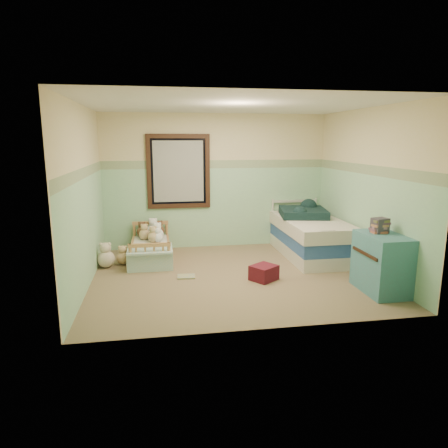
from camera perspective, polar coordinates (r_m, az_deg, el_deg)
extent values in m
cube|color=brown|center=(6.19, 1.31, -7.36)|extent=(4.20, 3.60, 0.02)
cube|color=silver|center=(5.87, 1.43, 16.58)|extent=(4.20, 3.60, 0.02)
cube|color=beige|center=(7.66, -1.16, 6.01)|extent=(4.20, 0.04, 2.50)
cube|color=beige|center=(4.16, 6.01, 1.09)|extent=(4.20, 0.04, 2.50)
cube|color=beige|center=(5.88, -19.21, 3.62)|extent=(0.04, 3.60, 2.50)
cube|color=beige|center=(6.62, 19.60, 4.43)|extent=(0.04, 3.60, 2.50)
cube|color=#93C4A0|center=(7.71, -1.13, 2.30)|extent=(4.20, 0.01, 1.50)
cube|color=#3B603A|center=(7.62, -1.15, 8.43)|extent=(4.20, 0.01, 0.15)
cube|color=black|center=(7.53, -6.44, 7.37)|extent=(1.16, 0.06, 1.36)
cube|color=beige|center=(7.54, -6.45, 7.38)|extent=(0.92, 0.01, 1.12)
cube|color=#A87044|center=(7.06, -10.30, -4.32)|extent=(0.65, 1.31, 0.17)
cube|color=silver|center=(7.03, -10.35, -3.19)|extent=(0.60, 1.25, 0.12)
cube|color=#61A7C8|center=(6.61, -10.41, -3.46)|extent=(0.71, 0.65, 0.03)
sphere|color=brown|center=(7.48, -11.49, -1.09)|extent=(0.19, 0.19, 0.19)
sphere|color=white|center=(7.47, -9.96, -0.89)|extent=(0.23, 0.23, 0.23)
sphere|color=tan|center=(7.26, -11.15, -1.45)|extent=(0.19, 0.19, 0.19)
sphere|color=black|center=(7.26, -9.34, -1.41)|extent=(0.19, 0.19, 0.19)
sphere|color=beige|center=(6.79, -16.32, -4.77)|extent=(0.28, 0.28, 0.28)
sphere|color=tan|center=(6.90, -14.07, -4.68)|extent=(0.21, 0.21, 0.21)
cube|color=silver|center=(7.34, 12.08, -3.56)|extent=(0.94, 1.88, 0.22)
cube|color=navy|center=(7.29, 12.15, -1.89)|extent=(0.94, 1.88, 0.22)
cube|color=silver|center=(7.24, 12.23, -0.20)|extent=(0.98, 1.92, 0.22)
cube|color=black|center=(7.46, 11.09, 1.61)|extent=(0.95, 0.98, 0.14)
cube|color=teal|center=(5.83, 21.37, -5.20)|extent=(0.49, 0.79, 0.79)
cube|color=#432B2A|center=(5.81, 21.15, -0.19)|extent=(0.23, 0.20, 0.20)
cube|color=maroon|center=(5.99, 5.65, -6.86)|extent=(0.46, 0.46, 0.22)
cube|color=gold|center=(6.12, -5.36, -7.40)|extent=(0.27, 0.22, 0.02)
sphere|color=tan|center=(7.07, -9.95, -1.78)|extent=(0.19, 0.19, 0.19)
sphere|color=white|center=(7.19, -9.38, -1.44)|extent=(0.22, 0.22, 0.22)
sphere|color=brown|center=(7.51, -9.13, -0.94)|extent=(0.19, 0.19, 0.19)
sphere|color=white|center=(7.06, -9.33, -1.86)|extent=(0.17, 0.17, 0.17)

